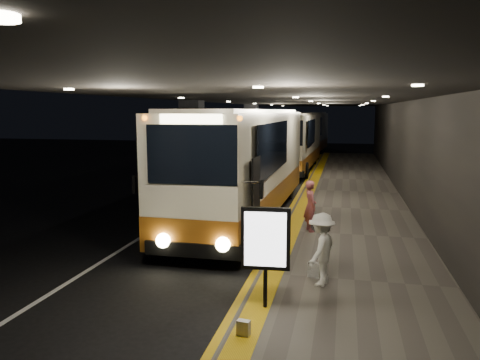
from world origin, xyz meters
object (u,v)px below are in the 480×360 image
(coach_main, at_px, (245,168))
(coach_second, at_px, (294,144))
(passenger_waiting_white, at_px, (321,249))
(bag_polka, at_px, (315,270))
(coach_third, at_px, (307,135))
(passenger_boarding, at_px, (310,206))
(bag_plain, at_px, (244,328))
(stanchion_post, at_px, (281,229))
(info_sign, at_px, (266,241))

(coach_main, xyz_separation_m, coach_second, (0.28, 14.46, -0.09))
(passenger_waiting_white, distance_m, bag_polka, 0.77)
(coach_third, height_order, bag_polka, coach_third)
(passenger_boarding, height_order, bag_polka, passenger_boarding)
(coach_second, relative_size, bag_plain, 42.80)
(coach_third, bearing_deg, passenger_waiting_white, -81.51)
(stanchion_post, bearing_deg, coach_third, 93.14)
(coach_third, xyz_separation_m, passenger_boarding, (2.31, -27.86, -0.81))
(coach_main, xyz_separation_m, stanchion_post, (1.90, -4.07, -1.20))
(bag_polka, bearing_deg, coach_main, 115.42)
(info_sign, xyz_separation_m, stanchion_post, (-0.25, 4.16, -0.83))
(coach_main, bearing_deg, bag_plain, -76.83)
(coach_third, xyz_separation_m, passenger_waiting_white, (2.89, -32.54, -0.83))
(bag_plain, xyz_separation_m, stanchion_post, (-0.08, 5.39, 0.39))
(bag_polka, distance_m, bag_plain, 3.31)
(coach_main, bearing_deg, passenger_waiting_white, -63.56)
(bag_plain, bearing_deg, stanchion_post, 90.88)
(bag_plain, distance_m, info_sign, 1.75)
(passenger_waiting_white, bearing_deg, bag_polka, -140.84)
(coach_third, bearing_deg, coach_second, -86.49)
(passenger_boarding, relative_size, bag_polka, 4.55)
(bag_plain, bearing_deg, coach_third, 92.79)
(coach_third, xyz_separation_m, bag_plain, (1.72, -35.28, -1.50))
(coach_main, bearing_deg, stanchion_post, -63.60)
(coach_third, distance_m, stanchion_post, 29.95)
(coach_main, distance_m, coach_third, 25.82)
(bag_polka, relative_size, stanchion_post, 0.34)
(coach_main, distance_m, bag_plain, 9.79)
(coach_main, height_order, passenger_boarding, coach_main)
(coach_main, distance_m, stanchion_post, 4.65)
(passenger_boarding, relative_size, bag_plain, 5.93)
(coach_second, bearing_deg, passenger_waiting_white, -80.74)
(passenger_waiting_white, xyz_separation_m, info_sign, (-1.00, -1.50, 0.55))
(bag_polka, bearing_deg, passenger_waiting_white, -69.41)
(bag_polka, bearing_deg, info_sign, -113.80)
(coach_third, height_order, passenger_boarding, coach_third)
(coach_third, relative_size, bag_plain, 43.04)
(coach_second, bearing_deg, bag_polka, -81.01)
(coach_third, bearing_deg, coach_main, -87.17)
(passenger_boarding, distance_m, stanchion_post, 2.15)
(stanchion_post, bearing_deg, bag_plain, -89.12)
(passenger_boarding, relative_size, stanchion_post, 1.55)
(stanchion_post, bearing_deg, coach_second, 95.00)
(coach_second, distance_m, info_sign, 22.76)
(bag_polka, height_order, stanchion_post, stanchion_post)
(passenger_waiting_white, relative_size, bag_polka, 4.48)
(coach_second, xyz_separation_m, bag_plain, (1.70, -23.91, -1.50))
(coach_second, distance_m, bag_polka, 20.99)
(bag_polka, height_order, bag_plain, bag_polka)
(coach_third, distance_m, passenger_waiting_white, 32.68)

